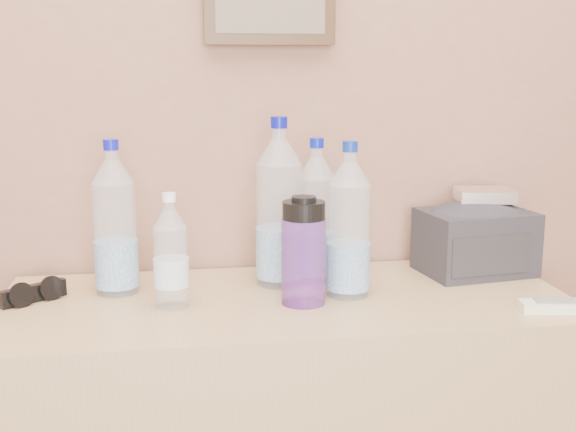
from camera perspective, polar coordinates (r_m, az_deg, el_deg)
The scene contains 10 objects.
pet_large_a at distance 1.58m, azimuth -13.52°, elevation -0.79°, with size 0.09×0.09×0.33m.
pet_large_b at distance 1.59m, azimuth -0.70°, elevation 0.36°, with size 0.10×0.10×0.37m.
pet_large_c at distance 1.63m, azimuth 2.24°, elevation -0.18°, with size 0.09×0.09×0.32m.
pet_large_d at distance 1.52m, azimuth 4.82°, elevation -0.99°, with size 0.09×0.09×0.33m.
pet_small at distance 1.47m, azimuth -9.23°, elevation -3.24°, with size 0.07×0.07×0.23m.
nalgene_bottle at distance 1.47m, azimuth 1.24°, elevation -2.81°, with size 0.09×0.09×0.22m.
sunglasses at distance 1.59m, azimuth -19.46°, elevation -5.78°, with size 0.14×0.05×0.04m, color black, non-canonical shape.
ac_remote at distance 1.54m, azimuth 20.49°, elevation -6.70°, with size 0.15×0.05×0.02m, color silver.
toiletry_bag at distance 1.75m, azimuth 14.58°, elevation -1.68°, with size 0.25×0.18×0.17m, color #212129, non-canonical shape.
foil_packet at distance 1.77m, azimuth 15.26°, elevation 1.63°, with size 0.13×0.11×0.03m, color white.
Camera 1 is at (-0.12, 0.29, 1.22)m, focal length 45.00 mm.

